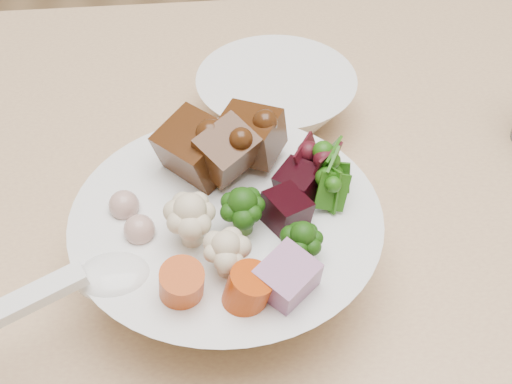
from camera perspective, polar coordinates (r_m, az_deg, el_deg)
chair_far at (r=1.40m, az=19.51°, el=7.38°), size 0.37×0.37×0.78m
food_bowl at (r=0.58m, az=-2.15°, el=-3.83°), size 0.24×0.24×0.13m
soup_spoon at (r=0.52m, az=-13.28°, el=-7.18°), size 0.15×0.08×0.03m
side_bowl at (r=0.74m, az=1.61°, el=7.38°), size 0.16×0.16×0.05m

